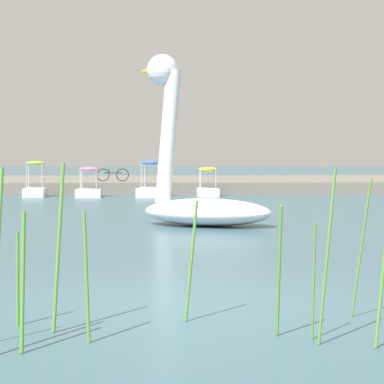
{
  "coord_description": "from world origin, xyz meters",
  "views": [
    {
      "loc": [
        -0.45,
        -7.83,
        1.57
      ],
      "look_at": [
        0.65,
        13.55,
        0.69
      ],
      "focal_mm": 67.11,
      "sensor_mm": 36.0,
      "label": 1
    }
  ],
  "objects_px": {
    "pedal_boat_yellow": "(208,187)",
    "swan_boat": "(197,187)",
    "pedal_boat_lime": "(35,187)",
    "pedal_boat_pink": "(89,188)",
    "bicycle_parked": "(113,175)",
    "pedal_boat_blue": "(151,186)"
  },
  "relations": [
    {
      "from": "pedal_boat_yellow",
      "to": "swan_boat",
      "type": "bearing_deg",
      "value": -95.15
    },
    {
      "from": "pedal_boat_yellow",
      "to": "pedal_boat_lime",
      "type": "height_order",
      "value": "pedal_boat_lime"
    },
    {
      "from": "pedal_boat_pink",
      "to": "bicycle_parked",
      "type": "xyz_separation_m",
      "value": [
        0.82,
        4.65,
        0.52
      ]
    },
    {
      "from": "pedal_boat_blue",
      "to": "bicycle_parked",
      "type": "distance_m",
      "value": 5.05
    },
    {
      "from": "pedal_boat_pink",
      "to": "swan_boat",
      "type": "bearing_deg",
      "value": -74.98
    },
    {
      "from": "pedal_boat_blue",
      "to": "pedal_boat_lime",
      "type": "xyz_separation_m",
      "value": [
        -5.32,
        0.19,
        -0.02
      ]
    },
    {
      "from": "pedal_boat_yellow",
      "to": "bicycle_parked",
      "type": "height_order",
      "value": "pedal_boat_yellow"
    },
    {
      "from": "pedal_boat_lime",
      "to": "bicycle_parked",
      "type": "xyz_separation_m",
      "value": [
        3.29,
        4.41,
        0.47
      ]
    },
    {
      "from": "pedal_boat_yellow",
      "to": "pedal_boat_pink",
      "type": "bearing_deg",
      "value": -176.03
    },
    {
      "from": "swan_boat",
      "to": "pedal_boat_yellow",
      "type": "xyz_separation_m",
      "value": [
        1.4,
        15.58,
        -0.55
      ]
    },
    {
      "from": "bicycle_parked",
      "to": "swan_boat",
      "type": "bearing_deg",
      "value": -80.67
    },
    {
      "from": "pedal_boat_yellow",
      "to": "pedal_boat_lime",
      "type": "bearing_deg",
      "value": -178.98
    },
    {
      "from": "swan_boat",
      "to": "pedal_boat_yellow",
      "type": "relative_size",
      "value": 2.18
    },
    {
      "from": "bicycle_parked",
      "to": "pedal_boat_yellow",
      "type": "bearing_deg",
      "value": -42.47
    },
    {
      "from": "swan_boat",
      "to": "pedal_boat_pink",
      "type": "bearing_deg",
      "value": 105.02
    },
    {
      "from": "pedal_boat_yellow",
      "to": "pedal_boat_pink",
      "type": "height_order",
      "value": "pedal_boat_pink"
    },
    {
      "from": "pedal_boat_yellow",
      "to": "bicycle_parked",
      "type": "bearing_deg",
      "value": 137.53
    },
    {
      "from": "swan_boat",
      "to": "pedal_boat_lime",
      "type": "xyz_separation_m",
      "value": [
        -6.55,
        15.44,
        -0.5
      ]
    },
    {
      "from": "swan_boat",
      "to": "pedal_boat_blue",
      "type": "relative_size",
      "value": 1.98
    },
    {
      "from": "bicycle_parked",
      "to": "pedal_boat_pink",
      "type": "bearing_deg",
      "value": -99.97
    },
    {
      "from": "bicycle_parked",
      "to": "pedal_boat_lime",
      "type": "bearing_deg",
      "value": -126.69
    },
    {
      "from": "pedal_boat_yellow",
      "to": "bicycle_parked",
      "type": "xyz_separation_m",
      "value": [
        -4.66,
        4.27,
        0.52
      ]
    }
  ]
}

